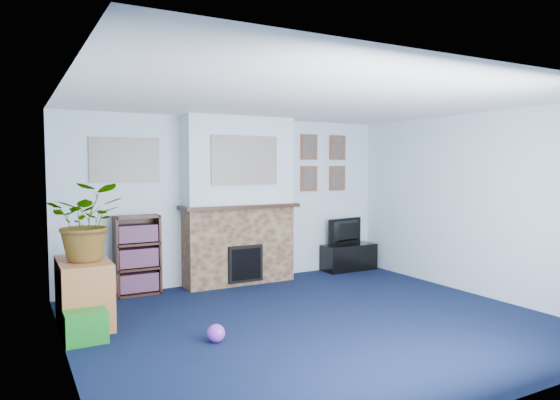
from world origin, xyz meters
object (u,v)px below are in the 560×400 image
bookshelf (137,257)px  tv_stand (349,256)px  sideboard (84,293)px  television (348,231)px

bookshelf → tv_stand: bearing=-1.3°
sideboard → bookshelf: bearing=51.9°
tv_stand → television: television is taller
tv_stand → bookshelf: bookshelf is taller
television → sideboard: size_ratio=0.81×
bookshelf → sideboard: bearing=-128.1°
tv_stand → sideboard: sideboard is taller
television → bookshelf: 3.40m
bookshelf → sideboard: size_ratio=1.16×
television → sideboard: bearing=2.3°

